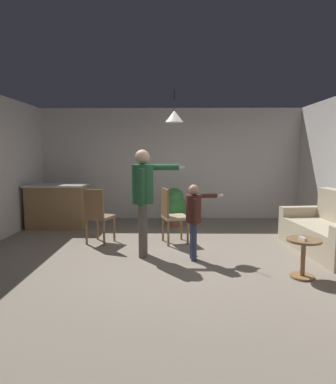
{
  "coord_description": "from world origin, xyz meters",
  "views": [
    {
      "loc": [
        0.05,
        -4.84,
        1.64
      ],
      "look_at": [
        -0.02,
        0.38,
        1.0
      ],
      "focal_mm": 30.4,
      "sensor_mm": 36.0,
      "label": 1
    }
  ],
  "objects_px": {
    "dining_chair_near_wall": "(98,214)",
    "person_child": "(194,213)",
    "potted_plant_corner": "(174,205)",
    "couch_floral": "(330,233)",
    "dining_chair_by_counter": "(171,213)",
    "kitchen_counter": "(57,206)",
    "person_adult": "(144,191)",
    "spare_remote_on_table": "(303,239)",
    "side_table_by_couch": "(303,253)"
  },
  "relations": [
    {
      "from": "side_table_by_couch",
      "to": "potted_plant_corner",
      "type": "bearing_deg",
      "value": 119.22
    },
    {
      "from": "person_child",
      "to": "spare_remote_on_table",
      "type": "height_order",
      "value": "person_child"
    },
    {
      "from": "dining_chair_by_counter",
      "to": "potted_plant_corner",
      "type": "distance_m",
      "value": 1.37
    },
    {
      "from": "kitchen_counter",
      "to": "person_child",
      "type": "height_order",
      "value": "person_child"
    },
    {
      "from": "dining_chair_near_wall",
      "to": "person_child",
      "type": "bearing_deg",
      "value": -8.06
    },
    {
      "from": "couch_floral",
      "to": "dining_chair_by_counter",
      "type": "distance_m",
      "value": 2.67
    },
    {
      "from": "person_child",
      "to": "potted_plant_corner",
      "type": "relative_size",
      "value": 1.36
    },
    {
      "from": "kitchen_counter",
      "to": "side_table_by_couch",
      "type": "relative_size",
      "value": 2.42
    },
    {
      "from": "couch_floral",
      "to": "spare_remote_on_table",
      "type": "relative_size",
      "value": 14.44
    },
    {
      "from": "dining_chair_by_counter",
      "to": "spare_remote_on_table",
      "type": "distance_m",
      "value": 2.37
    },
    {
      "from": "kitchen_counter",
      "to": "dining_chair_near_wall",
      "type": "relative_size",
      "value": 1.26
    },
    {
      "from": "person_child",
      "to": "potted_plant_corner",
      "type": "distance_m",
      "value": 2.31
    },
    {
      "from": "person_child",
      "to": "dining_chair_near_wall",
      "type": "xyz_separation_m",
      "value": [
        -1.66,
        0.85,
        -0.18
      ]
    },
    {
      "from": "couch_floral",
      "to": "potted_plant_corner",
      "type": "bearing_deg",
      "value": 47.63
    },
    {
      "from": "person_adult",
      "to": "person_child",
      "type": "relative_size",
      "value": 1.45
    },
    {
      "from": "person_adult",
      "to": "dining_chair_by_counter",
      "type": "xyz_separation_m",
      "value": [
        0.43,
        0.74,
        -0.5
      ]
    },
    {
      "from": "person_child",
      "to": "spare_remote_on_table",
      "type": "xyz_separation_m",
      "value": [
        1.35,
        -0.74,
        -0.18
      ]
    },
    {
      "from": "kitchen_counter",
      "to": "dining_chair_near_wall",
      "type": "bearing_deg",
      "value": -46.79
    },
    {
      "from": "couch_floral",
      "to": "person_child",
      "type": "xyz_separation_m",
      "value": [
        -2.26,
        -0.4,
        0.39
      ]
    },
    {
      "from": "couch_floral",
      "to": "potted_plant_corner",
      "type": "xyz_separation_m",
      "value": [
        -2.55,
        1.88,
        0.14
      ]
    },
    {
      "from": "kitchen_counter",
      "to": "potted_plant_corner",
      "type": "relative_size",
      "value": 1.47
    },
    {
      "from": "side_table_by_couch",
      "to": "dining_chair_by_counter",
      "type": "relative_size",
      "value": 0.52
    },
    {
      "from": "person_child",
      "to": "dining_chair_near_wall",
      "type": "height_order",
      "value": "person_child"
    },
    {
      "from": "dining_chair_near_wall",
      "to": "spare_remote_on_table",
      "type": "xyz_separation_m",
      "value": [
        3.01,
        -1.6,
        -0.01
      ]
    },
    {
      "from": "person_adult",
      "to": "potted_plant_corner",
      "type": "bearing_deg",
      "value": 167.68
    },
    {
      "from": "couch_floral",
      "to": "person_adult",
      "type": "height_order",
      "value": "person_adult"
    },
    {
      "from": "dining_chair_near_wall",
      "to": "side_table_by_couch",
      "type": "bearing_deg",
      "value": -8.03
    },
    {
      "from": "couch_floral",
      "to": "potted_plant_corner",
      "type": "height_order",
      "value": "couch_floral"
    },
    {
      "from": "person_child",
      "to": "dining_chair_by_counter",
      "type": "xyz_separation_m",
      "value": [
        -0.35,
        0.91,
        -0.18
      ]
    },
    {
      "from": "kitchen_counter",
      "to": "spare_remote_on_table",
      "type": "bearing_deg",
      "value": -34.23
    },
    {
      "from": "potted_plant_corner",
      "to": "kitchen_counter",
      "type": "bearing_deg",
      "value": -175.89
    },
    {
      "from": "kitchen_counter",
      "to": "dining_chair_by_counter",
      "type": "xyz_separation_m",
      "value": [
        2.48,
        -1.18,
        0.07
      ]
    },
    {
      "from": "couch_floral",
      "to": "dining_chair_near_wall",
      "type": "distance_m",
      "value": 3.95
    },
    {
      "from": "couch_floral",
      "to": "kitchen_counter",
      "type": "distance_m",
      "value": 5.37
    },
    {
      "from": "person_adult",
      "to": "potted_plant_corner",
      "type": "distance_m",
      "value": 2.24
    },
    {
      "from": "person_adult",
      "to": "couch_floral",
      "type": "bearing_deg",
      "value": 95.03
    },
    {
      "from": "couch_floral",
      "to": "side_table_by_couch",
      "type": "xyz_separation_m",
      "value": [
        -0.88,
        -1.1,
        -0.0
      ]
    },
    {
      "from": "couch_floral",
      "to": "kitchen_counter",
      "type": "xyz_separation_m",
      "value": [
        -5.09,
        1.7,
        0.15
      ]
    },
    {
      "from": "person_child",
      "to": "spare_remote_on_table",
      "type": "distance_m",
      "value": 1.55
    },
    {
      "from": "person_child",
      "to": "couch_floral",
      "type": "bearing_deg",
      "value": 93.38
    },
    {
      "from": "kitchen_counter",
      "to": "side_table_by_couch",
      "type": "distance_m",
      "value": 5.06
    },
    {
      "from": "potted_plant_corner",
      "to": "spare_remote_on_table",
      "type": "relative_size",
      "value": 6.58
    },
    {
      "from": "kitchen_counter",
      "to": "potted_plant_corner",
      "type": "height_order",
      "value": "kitchen_counter"
    },
    {
      "from": "kitchen_counter",
      "to": "side_table_by_couch",
      "type": "height_order",
      "value": "kitchen_counter"
    },
    {
      "from": "side_table_by_couch",
      "to": "person_child",
      "type": "xyz_separation_m",
      "value": [
        -1.38,
        0.7,
        0.39
      ]
    },
    {
      "from": "dining_chair_by_counter",
      "to": "spare_remote_on_table",
      "type": "height_order",
      "value": "dining_chair_by_counter"
    },
    {
      "from": "kitchen_counter",
      "to": "person_adult",
      "type": "relative_size",
      "value": 0.75
    },
    {
      "from": "potted_plant_corner",
      "to": "side_table_by_couch",
      "type": "bearing_deg",
      "value": -60.78
    },
    {
      "from": "person_child",
      "to": "kitchen_counter",
      "type": "bearing_deg",
      "value": -133.08
    },
    {
      "from": "couch_floral",
      "to": "person_adult",
      "type": "bearing_deg",
      "value": 88.36
    }
  ]
}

